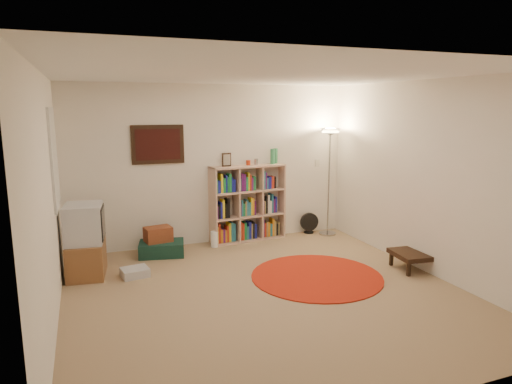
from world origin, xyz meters
TOP-DOWN VIEW (x-y plane):
  - room at (-0.05, 0.05)m, footprint 4.54×4.54m
  - bookshelf at (0.52, 2.16)m, footprint 1.26×0.47m
  - floor_lamp at (1.93, 1.97)m, footprint 0.40×0.40m
  - floor_fan at (1.67, 2.14)m, footprint 0.32×0.18m
  - tv_stand at (-1.95, 1.37)m, footprint 0.52×0.69m
  - dvd_box at (-1.38, 1.11)m, footprint 0.37×0.33m
  - suitcase at (-0.91, 1.84)m, footprint 0.71×0.53m
  - wicker_basket at (-0.95, 1.88)m, footprint 0.42×0.33m
  - paper_towel at (-0.07, 1.97)m, footprint 0.13×0.13m
  - red_rug at (0.81, 0.26)m, footprint 1.69×1.69m
  - side_table at (2.16, 0.05)m, footprint 0.58×0.58m

SIDE VIEW (x-z plane):
  - red_rug at x=0.81m, z-range 0.00..0.01m
  - dvd_box at x=-1.38m, z-range 0.00..0.11m
  - suitcase at x=-0.91m, z-range 0.00..0.21m
  - paper_towel at x=-0.07m, z-range 0.00..0.25m
  - floor_fan at x=1.67m, z-range 0.00..0.36m
  - side_table at x=2.16m, z-range 0.08..0.32m
  - wicker_basket at x=-0.95m, z-range 0.21..0.42m
  - tv_stand at x=-1.95m, z-range -0.02..0.92m
  - bookshelf at x=0.52m, z-range -0.14..1.34m
  - room at x=-0.05m, z-range -0.01..2.53m
  - floor_lamp at x=1.93m, z-range 0.60..2.41m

